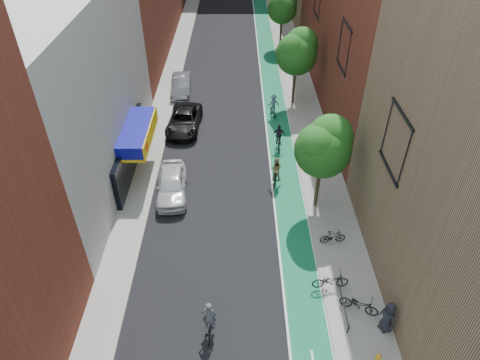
{
  "coord_description": "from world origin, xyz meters",
  "views": [
    {
      "loc": [
        0.64,
        -10.67,
        18.32
      ],
      "look_at": [
        0.78,
        10.86,
        1.5
      ],
      "focal_mm": 32.0,
      "sensor_mm": 36.0,
      "label": 1
    }
  ],
  "objects_px": {
    "parked_car_black": "(184,120)",
    "cyclist_lane_far": "(273,106)",
    "pedestrian": "(388,317)",
    "fire_hydrant": "(378,359)",
    "parked_car_silver": "(181,85)",
    "parked_car_white": "(172,184)",
    "cyclist_lead": "(209,323)",
    "cyclist_lane_near": "(276,173)",
    "cyclist_lane_mid": "(279,140)"
  },
  "relations": [
    {
      "from": "parked_car_white",
      "to": "cyclist_lead",
      "type": "relative_size",
      "value": 2.23
    },
    {
      "from": "cyclist_lane_mid",
      "to": "cyclist_lane_far",
      "type": "xyz_separation_m",
      "value": [
        -0.09,
        5.11,
        0.12
      ]
    },
    {
      "from": "pedestrian",
      "to": "fire_hydrant",
      "type": "height_order",
      "value": "pedestrian"
    },
    {
      "from": "parked_car_white",
      "to": "parked_car_silver",
      "type": "xyz_separation_m",
      "value": [
        -0.88,
        14.87,
        -0.02
      ]
    },
    {
      "from": "cyclist_lane_near",
      "to": "cyclist_lane_mid",
      "type": "height_order",
      "value": "cyclist_lane_near"
    },
    {
      "from": "parked_car_white",
      "to": "cyclist_lane_far",
      "type": "bearing_deg",
      "value": 49.89
    },
    {
      "from": "parked_car_black",
      "to": "cyclist_lane_near",
      "type": "relative_size",
      "value": 2.59
    },
    {
      "from": "parked_car_black",
      "to": "pedestrian",
      "type": "relative_size",
      "value": 2.95
    },
    {
      "from": "cyclist_lead",
      "to": "pedestrian",
      "type": "bearing_deg",
      "value": -176.9
    },
    {
      "from": "pedestrian",
      "to": "fire_hydrant",
      "type": "xyz_separation_m",
      "value": [
        -0.82,
        -1.76,
        -0.54
      ]
    },
    {
      "from": "parked_car_black",
      "to": "pedestrian",
      "type": "xyz_separation_m",
      "value": [
        11.31,
        -18.74,
        0.31
      ]
    },
    {
      "from": "parked_car_white",
      "to": "cyclist_lead",
      "type": "distance_m",
      "value": 10.79
    },
    {
      "from": "cyclist_lead",
      "to": "cyclist_lane_near",
      "type": "xyz_separation_m",
      "value": [
        3.92,
        11.45,
        0.11
      ]
    },
    {
      "from": "parked_car_white",
      "to": "cyclist_lane_near",
      "type": "height_order",
      "value": "cyclist_lane_near"
    },
    {
      "from": "cyclist_lane_far",
      "to": "fire_hydrant",
      "type": "distance_m",
      "value": 22.78
    },
    {
      "from": "cyclist_lane_far",
      "to": "pedestrian",
      "type": "height_order",
      "value": "pedestrian"
    },
    {
      "from": "parked_car_white",
      "to": "cyclist_lane_near",
      "type": "xyz_separation_m",
      "value": [
        6.92,
        1.08,
        0.05
      ]
    },
    {
      "from": "cyclist_lane_mid",
      "to": "cyclist_lane_far",
      "type": "height_order",
      "value": "cyclist_lane_mid"
    },
    {
      "from": "parked_car_silver",
      "to": "pedestrian",
      "type": "relative_size",
      "value": 2.64
    },
    {
      "from": "cyclist_lane_near",
      "to": "fire_hydrant",
      "type": "xyz_separation_m",
      "value": [
        3.58,
        -13.13,
        -0.34
      ]
    },
    {
      "from": "parked_car_silver",
      "to": "pedestrian",
      "type": "bearing_deg",
      "value": -66.93
    },
    {
      "from": "parked_car_silver",
      "to": "pedestrian",
      "type": "distance_m",
      "value": 27.97
    },
    {
      "from": "parked_car_white",
      "to": "parked_car_silver",
      "type": "distance_m",
      "value": 14.9
    },
    {
      "from": "cyclist_lane_mid",
      "to": "cyclist_lead",
      "type": "bearing_deg",
      "value": 78.99
    },
    {
      "from": "cyclist_lane_near",
      "to": "cyclist_lane_far",
      "type": "relative_size",
      "value": 1.07
    },
    {
      "from": "cyclist_lane_near",
      "to": "pedestrian",
      "type": "distance_m",
      "value": 12.2
    },
    {
      "from": "cyclist_lane_far",
      "to": "fire_hydrant",
      "type": "relative_size",
      "value": 2.79
    },
    {
      "from": "parked_car_black",
      "to": "parked_car_white",
      "type": "bearing_deg",
      "value": -86.83
    },
    {
      "from": "cyclist_lane_far",
      "to": "pedestrian",
      "type": "xyz_separation_m",
      "value": [
        3.93,
        -20.8,
        0.19
      ]
    },
    {
      "from": "cyclist_lead",
      "to": "fire_hydrant",
      "type": "distance_m",
      "value": 7.69
    },
    {
      "from": "fire_hydrant",
      "to": "parked_car_silver",
      "type": "bearing_deg",
      "value": 112.91
    },
    {
      "from": "parked_car_white",
      "to": "cyclist_lane_mid",
      "type": "relative_size",
      "value": 2.35
    },
    {
      "from": "cyclist_lane_near",
      "to": "cyclist_lane_mid",
      "type": "xyz_separation_m",
      "value": [
        0.56,
        4.32,
        -0.11
      ]
    },
    {
      "from": "cyclist_lane_near",
      "to": "cyclist_lane_far",
      "type": "bearing_deg",
      "value": -81.24
    },
    {
      "from": "parked_car_silver",
      "to": "cyclist_lane_near",
      "type": "bearing_deg",
      "value": -63.3
    },
    {
      "from": "cyclist_lead",
      "to": "parked_car_silver",
      "type": "bearing_deg",
      "value": -78.68
    },
    {
      "from": "parked_car_black",
      "to": "cyclist_lead",
      "type": "distance_m",
      "value": 19.05
    },
    {
      "from": "parked_car_silver",
      "to": "cyclist_lane_mid",
      "type": "bearing_deg",
      "value": -51.38
    },
    {
      "from": "cyclist_lead",
      "to": "cyclist_lane_mid",
      "type": "distance_m",
      "value": 16.39
    },
    {
      "from": "parked_car_white",
      "to": "cyclist_lane_mid",
      "type": "height_order",
      "value": "cyclist_lane_mid"
    },
    {
      "from": "cyclist_lane_near",
      "to": "pedestrian",
      "type": "relative_size",
      "value": 1.14
    },
    {
      "from": "cyclist_lane_mid",
      "to": "parked_car_black",
      "type": "bearing_deg",
      "value": -17.34
    },
    {
      "from": "cyclist_lead",
      "to": "cyclist_lane_far",
      "type": "bearing_deg",
      "value": -99.3
    },
    {
      "from": "cyclist_lane_far",
      "to": "parked_car_silver",
      "type": "bearing_deg",
      "value": -41.27
    },
    {
      "from": "parked_car_white",
      "to": "parked_car_black",
      "type": "relative_size",
      "value": 0.89
    },
    {
      "from": "cyclist_lane_near",
      "to": "cyclist_lane_mid",
      "type": "distance_m",
      "value": 4.36
    },
    {
      "from": "parked_car_black",
      "to": "cyclist_lane_near",
      "type": "xyz_separation_m",
      "value": [
        6.91,
        -7.36,
        0.12
      ]
    },
    {
      "from": "cyclist_lane_far",
      "to": "pedestrian",
      "type": "relative_size",
      "value": 1.07
    },
    {
      "from": "parked_car_black",
      "to": "cyclist_lane_far",
      "type": "relative_size",
      "value": 2.77
    },
    {
      "from": "parked_car_silver",
      "to": "cyclist_lane_near",
      "type": "xyz_separation_m",
      "value": [
        7.8,
        -13.79,
        0.07
      ]
    }
  ]
}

